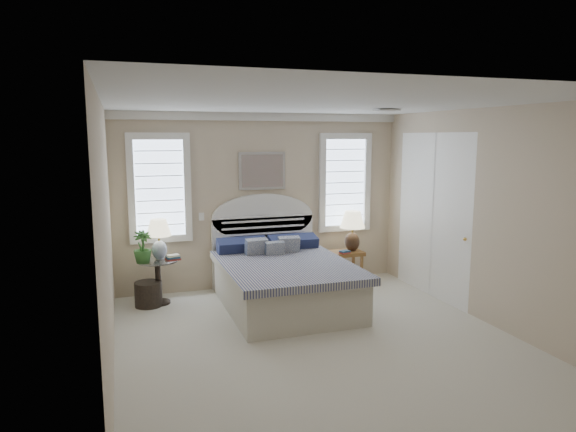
# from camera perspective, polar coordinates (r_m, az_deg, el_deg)

# --- Properties ---
(floor) EXTENTS (4.50, 5.00, 0.01)m
(floor) POSITION_cam_1_polar(r_m,az_deg,el_deg) (6.06, 3.71, -13.94)
(floor) COLOR beige
(floor) RESTS_ON ground
(ceiling) EXTENTS (4.50, 5.00, 0.01)m
(ceiling) POSITION_cam_1_polar(r_m,az_deg,el_deg) (5.60, 4.00, 12.45)
(ceiling) COLOR silver
(ceiling) RESTS_ON wall_back
(wall_back) EXTENTS (4.50, 0.02, 2.70)m
(wall_back) POSITION_cam_1_polar(r_m,az_deg,el_deg) (8.02, -2.92, 1.70)
(wall_back) COLOR beige
(wall_back) RESTS_ON floor
(wall_left) EXTENTS (0.02, 5.00, 2.70)m
(wall_left) POSITION_cam_1_polar(r_m,az_deg,el_deg) (5.27, -19.47, -2.57)
(wall_left) COLOR beige
(wall_left) RESTS_ON floor
(wall_right) EXTENTS (0.02, 5.00, 2.70)m
(wall_right) POSITION_cam_1_polar(r_m,az_deg,el_deg) (6.84, 21.57, -0.15)
(wall_right) COLOR beige
(wall_right) RESTS_ON floor
(crown_molding) EXTENTS (4.50, 0.08, 0.12)m
(crown_molding) POSITION_cam_1_polar(r_m,az_deg,el_deg) (7.93, -2.92, 10.96)
(crown_molding) COLOR white
(crown_molding) RESTS_ON wall_back
(hvac_vent) EXTENTS (0.30, 0.20, 0.02)m
(hvac_vent) POSITION_cam_1_polar(r_m,az_deg,el_deg) (6.84, 10.89, 11.49)
(hvac_vent) COLOR #B2B2B2
(hvac_vent) RESTS_ON ceiling
(switch_plate) EXTENTS (0.08, 0.01, 0.12)m
(switch_plate) POSITION_cam_1_polar(r_m,az_deg,el_deg) (7.84, -9.59, -0.06)
(switch_plate) COLOR white
(switch_plate) RESTS_ON wall_back
(window_left) EXTENTS (0.90, 0.06, 1.60)m
(window_left) POSITION_cam_1_polar(r_m,az_deg,el_deg) (7.71, -14.08, 3.02)
(window_left) COLOR #ABBFD9
(window_left) RESTS_ON wall_back
(window_right) EXTENTS (0.90, 0.06, 1.60)m
(window_right) POSITION_cam_1_polar(r_m,az_deg,el_deg) (8.46, 6.30, 3.73)
(window_right) COLOR #ABBFD9
(window_right) RESTS_ON wall_back
(painting) EXTENTS (0.74, 0.04, 0.58)m
(painting) POSITION_cam_1_polar(r_m,az_deg,el_deg) (7.94, -2.87, 5.03)
(painting) COLOR silver
(painting) RESTS_ON wall_back
(closet_door) EXTENTS (0.02, 1.80, 2.40)m
(closet_door) POSITION_cam_1_polar(r_m,az_deg,el_deg) (7.80, 15.75, 0.06)
(closet_door) COLOR white
(closet_door) RESTS_ON floor
(bed) EXTENTS (1.72, 2.28, 1.47)m
(bed) POSITION_cam_1_polar(r_m,az_deg,el_deg) (7.23, -0.63, -6.89)
(bed) COLOR #B4B19E
(bed) RESTS_ON floor
(side_table_left) EXTENTS (0.56, 0.56, 0.63)m
(side_table_left) POSITION_cam_1_polar(r_m,az_deg,el_deg) (7.50, -14.24, -6.59)
(side_table_left) COLOR black
(side_table_left) RESTS_ON floor
(nightstand_right) EXTENTS (0.50, 0.40, 0.53)m
(nightstand_right) POSITION_cam_1_polar(r_m,az_deg,el_deg) (8.32, 6.48, -4.85)
(nightstand_right) COLOR brown
(nightstand_right) RESTS_ON floor
(floor_pot) EXTENTS (0.44, 0.44, 0.34)m
(floor_pot) POSITION_cam_1_polar(r_m,az_deg,el_deg) (7.48, -15.24, -8.36)
(floor_pot) COLOR black
(floor_pot) RESTS_ON floor
(lamp_left) EXTENTS (0.36, 0.36, 0.57)m
(lamp_left) POSITION_cam_1_polar(r_m,az_deg,el_deg) (7.45, -14.16, -2.01)
(lamp_left) COLOR silver
(lamp_left) RESTS_ON side_table_left
(lamp_right) EXTENTS (0.52, 0.52, 0.65)m
(lamp_right) POSITION_cam_1_polar(r_m,az_deg,el_deg) (8.25, 7.17, -1.15)
(lamp_right) COLOR black
(lamp_right) RESTS_ON nightstand_right
(potted_plant) EXTENTS (0.32, 0.32, 0.44)m
(potted_plant) POSITION_cam_1_polar(r_m,az_deg,el_deg) (7.28, -15.86, -3.34)
(potted_plant) COLOR #317C37
(potted_plant) RESTS_ON side_table_left
(books_left) EXTENTS (0.22, 0.18, 0.08)m
(books_left) POSITION_cam_1_polar(r_m,az_deg,el_deg) (7.38, -12.66, -4.53)
(books_left) COLOR maroon
(books_left) RESTS_ON side_table_left
(books_right) EXTENTS (0.19, 0.16, 0.04)m
(books_right) POSITION_cam_1_polar(r_m,az_deg,el_deg) (8.11, 6.33, -4.01)
(books_right) COLOR maroon
(books_right) RESTS_ON nightstand_right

